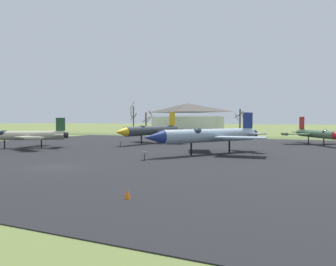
% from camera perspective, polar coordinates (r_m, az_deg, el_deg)
% --- Properties ---
extents(ground_plane, '(600.00, 600.00, 0.00)m').
position_cam_1_polar(ground_plane, '(30.03, -19.53, -5.83)').
color(ground_plane, olive).
extents(asphalt_apron, '(70.03, 63.35, 0.05)m').
position_cam_1_polar(asphalt_apron, '(45.62, -2.83, -2.91)').
color(asphalt_apron, black).
rests_on(asphalt_apron, ground).
extents(grass_verge_strip, '(130.03, 12.00, 0.06)m').
position_cam_1_polar(grass_verge_strip, '(80.95, 9.30, -0.63)').
color(grass_verge_strip, '#546635').
rests_on(grass_verge_strip, ground).
extents(jet_fighter_front_left, '(12.56, 11.69, 4.52)m').
position_cam_1_polar(jet_fighter_front_left, '(51.74, -24.49, -0.38)').
color(jet_fighter_front_left, '#B7B293').
rests_on(jet_fighter_front_left, ground).
extents(jet_fighter_front_right, '(12.37, 15.68, 5.19)m').
position_cam_1_polar(jet_fighter_front_right, '(39.21, 7.17, -0.40)').
color(jet_fighter_front_right, '#8EA3B2').
rests_on(jet_fighter_front_right, ground).
extents(info_placard_front_right, '(0.48, 0.34, 0.99)m').
position_cam_1_polar(info_placard_front_right, '(33.21, -4.21, -3.87)').
color(info_placard_front_right, black).
rests_on(info_placard_front_right, ground).
extents(jet_fighter_rear_center, '(11.66, 17.12, 5.73)m').
position_cam_1_polar(jet_fighter_rear_center, '(56.52, -3.07, 0.47)').
color(jet_fighter_rear_center, '#33383D').
rests_on(jet_fighter_rear_center, ground).
extents(info_placard_rear_center, '(0.54, 0.25, 0.98)m').
position_cam_1_polar(info_placard_rear_center, '(50.42, -8.45, -1.75)').
color(info_placard_rear_center, black).
rests_on(info_placard_rear_center, ground).
extents(jet_fighter_rear_left, '(9.62, 12.95, 4.77)m').
position_cam_1_polar(jet_fighter_rear_left, '(58.66, 24.96, -0.10)').
color(jet_fighter_rear_left, '#4C6B47').
rests_on(jet_fighter_rear_left, ground).
extents(bare_tree_far_left, '(2.01, 2.14, 9.69)m').
position_cam_1_polar(bare_tree_far_left, '(95.15, -6.19, 2.54)').
color(bare_tree_far_left, brown).
rests_on(bare_tree_far_left, ground).
extents(bare_tree_left_of_center, '(3.20, 2.92, 6.81)m').
position_cam_1_polar(bare_tree_left_of_center, '(93.20, -3.83, 1.97)').
color(bare_tree_left_of_center, brown).
rests_on(bare_tree_left_of_center, ground).
extents(bare_tree_center, '(2.58, 3.26, 7.12)m').
position_cam_1_polar(bare_tree_center, '(88.38, 12.65, 2.11)').
color(bare_tree_center, '#42382D').
rests_on(bare_tree_center, ground).
extents(visitor_building, '(25.56, 14.50, 10.16)m').
position_cam_1_polar(visitor_building, '(115.74, 3.52, 2.75)').
color(visitor_building, beige).
rests_on(visitor_building, ground).
extents(traffic_cone, '(0.40, 0.40, 0.57)m').
position_cam_1_polar(traffic_cone, '(17.35, -7.23, -10.73)').
color(traffic_cone, orange).
rests_on(traffic_cone, ground).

